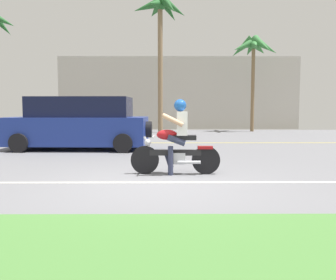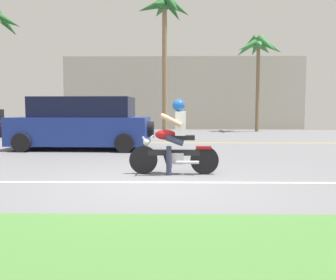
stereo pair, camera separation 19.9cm
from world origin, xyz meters
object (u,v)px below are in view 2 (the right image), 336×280
(motorcyclist, at_px, (175,143))
(palm_tree_0, at_px, (165,15))
(suv_nearby, at_px, (82,124))
(parked_car_1, at_px, (89,121))
(palm_tree_2, at_px, (259,49))

(motorcyclist, distance_m, palm_tree_0, 15.62)
(suv_nearby, height_order, palm_tree_0, palm_tree_0)
(motorcyclist, distance_m, suv_nearby, 5.97)
(parked_car_1, bearing_deg, palm_tree_2, 16.66)
(palm_tree_0, bearing_deg, suv_nearby, -106.72)
(parked_car_1, bearing_deg, motorcyclist, -68.62)
(suv_nearby, bearing_deg, parked_car_1, 101.55)
(motorcyclist, xyz_separation_m, suv_nearby, (-3.30, 4.96, 0.21))
(suv_nearby, relative_size, palm_tree_0, 0.61)
(motorcyclist, distance_m, parked_car_1, 13.13)
(parked_car_1, bearing_deg, palm_tree_0, 25.39)
(motorcyclist, bearing_deg, parked_car_1, 111.38)
(motorcyclist, relative_size, suv_nearby, 0.39)
(parked_car_1, xyz_separation_m, palm_tree_0, (4.27, 2.03, 6.30))
(suv_nearby, relative_size, parked_car_1, 1.11)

